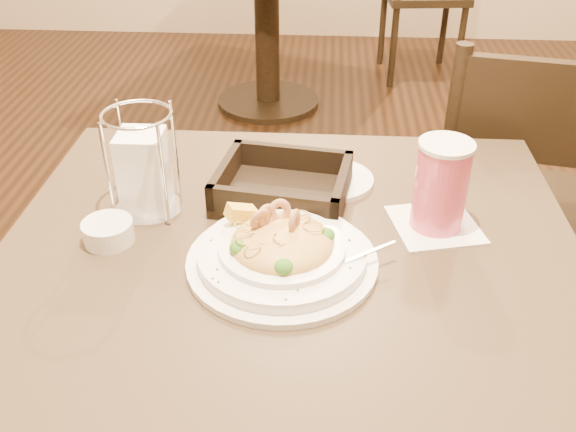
# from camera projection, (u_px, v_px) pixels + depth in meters

# --- Properties ---
(main_table) EXTENTS (0.90, 0.90, 0.76)m
(main_table) POSITION_uv_depth(u_px,v_px,m) (287.00, 383.00, 1.07)
(main_table) COLOR black
(main_table) RESTS_ON ground
(background_table) EXTENTS (1.16, 1.16, 0.76)m
(background_table) POSITION_uv_depth(u_px,v_px,m) (267.00, 2.00, 3.05)
(background_table) COLOR black
(background_table) RESTS_ON ground
(dining_chair_near) EXTENTS (0.49, 0.49, 0.93)m
(dining_chair_near) POSITION_uv_depth(u_px,v_px,m) (515.00, 205.00, 1.58)
(dining_chair_near) COLOR black
(dining_chair_near) RESTS_ON ground
(pasta_bowl) EXTENTS (0.31, 0.28, 0.09)m
(pasta_bowl) POSITION_uv_depth(u_px,v_px,m) (282.00, 251.00, 0.94)
(pasta_bowl) COLOR white
(pasta_bowl) RESTS_ON main_table
(drink_glass) EXTENTS (0.16, 0.16, 0.15)m
(drink_glass) POSITION_uv_depth(u_px,v_px,m) (441.00, 186.00, 1.00)
(drink_glass) COLOR white
(drink_glass) RESTS_ON main_table
(bread_basket) EXTENTS (0.24, 0.21, 0.06)m
(bread_basket) POSITION_uv_depth(u_px,v_px,m) (283.00, 188.00, 1.09)
(bread_basket) COLOR black
(bread_basket) RESTS_ON main_table
(napkin_caddy) EXTENTS (0.11, 0.11, 0.18)m
(napkin_caddy) POSITION_uv_depth(u_px,v_px,m) (144.00, 170.00, 1.03)
(napkin_caddy) COLOR silver
(napkin_caddy) RESTS_ON main_table
(side_plate) EXTENTS (0.18, 0.18, 0.01)m
(side_plate) POSITION_uv_depth(u_px,v_px,m) (332.00, 180.00, 1.15)
(side_plate) COLOR white
(side_plate) RESTS_ON main_table
(butter_ramekin) EXTENTS (0.09, 0.09, 0.03)m
(butter_ramekin) POSITION_uv_depth(u_px,v_px,m) (108.00, 232.00, 0.99)
(butter_ramekin) COLOR white
(butter_ramekin) RESTS_ON main_table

